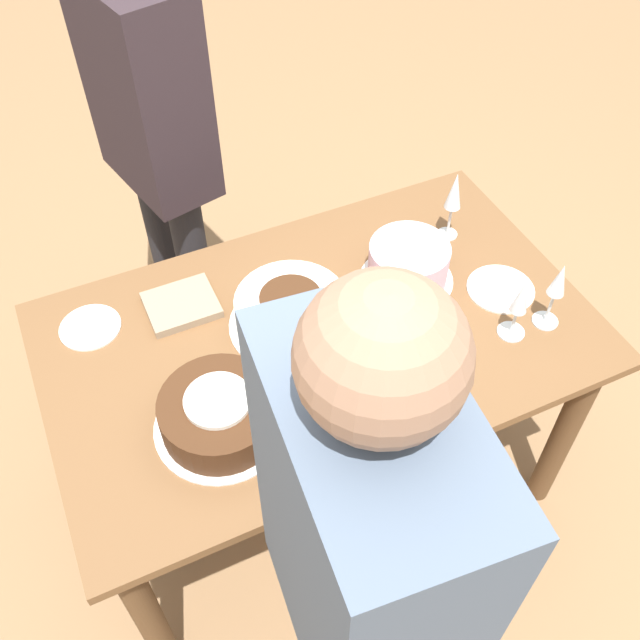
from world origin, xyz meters
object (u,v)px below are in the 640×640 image
at_px(cake_front_chocolate, 220,414).
at_px(person_watching, 153,127).
at_px(wine_glass_extra, 520,301).
at_px(cake_back_decorated, 408,265).
at_px(wine_glass_near, 558,285).
at_px(person_cutting, 359,577).
at_px(cake_center_white, 291,312).
at_px(wine_glass_far, 454,194).

xyz_separation_m(cake_front_chocolate, person_watching, (0.14, 0.96, 0.14)).
relative_size(wine_glass_extra, person_watching, 0.12).
bearing_deg(cake_back_decorated, wine_glass_extra, -61.49).
xyz_separation_m(cake_back_decorated, wine_glass_extra, (0.15, -0.28, 0.06)).
distance_m(wine_glass_near, person_cutting, 0.96).
bearing_deg(cake_center_white, person_cutting, -104.83).
distance_m(person_cutting, person_watching, 1.51).
bearing_deg(wine_glass_far, wine_glass_near, -82.24).
height_order(wine_glass_near, person_cutting, person_cutting).
bearing_deg(person_watching, person_cutting, -16.06).
height_order(person_cutting, person_watching, person_cutting).
distance_m(cake_front_chocolate, wine_glass_near, 0.89).
height_order(wine_glass_far, person_cutting, person_cutting).
relative_size(wine_glass_near, person_cutting, 0.12).
bearing_deg(wine_glass_far, person_cutting, -130.31).
bearing_deg(person_cutting, cake_center_white, -9.81).
relative_size(cake_back_decorated, person_watching, 0.17).
bearing_deg(cake_front_chocolate, cake_center_white, 38.88).
distance_m(cake_center_white, wine_glass_far, 0.58).
relative_size(cake_center_white, cake_front_chocolate, 1.04).
distance_m(wine_glass_far, person_watching, 0.92).
bearing_deg(wine_glass_extra, cake_back_decorated, 118.51).
bearing_deg(wine_glass_far, cake_front_chocolate, -157.20).
xyz_separation_m(cake_center_white, cake_back_decorated, (0.35, 0.02, 0.01)).
height_order(wine_glass_far, wine_glass_extra, wine_glass_far).
height_order(wine_glass_near, wine_glass_far, wine_glass_far).
height_order(wine_glass_extra, person_watching, person_watching).
xyz_separation_m(wine_glass_near, wine_glass_far, (-0.05, 0.40, 0.01)).
bearing_deg(cake_front_chocolate, cake_back_decorated, 20.55).
height_order(cake_back_decorated, wine_glass_near, wine_glass_near).
distance_m(cake_center_white, person_watching, 0.77).
height_order(cake_front_chocolate, person_cutting, person_cutting).
distance_m(cake_front_chocolate, wine_glass_extra, 0.79).
bearing_deg(cake_center_white, cake_back_decorated, 2.43).
distance_m(cake_center_white, wine_glass_near, 0.68).
distance_m(cake_center_white, person_cutting, 0.82).
height_order(cake_front_chocolate, wine_glass_far, wine_glass_far).
xyz_separation_m(cake_front_chocolate, wine_glass_near, (0.88, -0.05, 0.09)).
bearing_deg(wine_glass_near, person_cutting, -148.78).
bearing_deg(cake_center_white, person_watching, 99.83).
bearing_deg(wine_glass_far, person_watching, 138.20).
height_order(cake_back_decorated, wine_glass_far, wine_glass_far).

